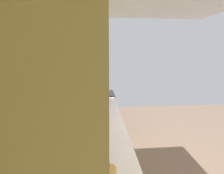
% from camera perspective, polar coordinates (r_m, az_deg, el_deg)
% --- Properties ---
extents(wall_back, '(4.32, 0.12, 2.70)m').
position_cam_1_polar(wall_back, '(1.94, -15.25, -2.79)').
color(wall_back, beige).
rests_on(wall_back, ground_plane).
extents(upper_cabinets, '(2.41, 0.32, 0.70)m').
position_cam_1_polar(upper_cabinets, '(1.50, -10.46, 15.22)').
color(upper_cabinets, '#DED377').
extents(oven_range, '(0.62, 0.65, 1.11)m').
position_cam_1_polar(oven_range, '(3.78, -4.13, -9.10)').
color(oven_range, black).
rests_on(oven_range, ground_plane).
extents(microwave, '(0.50, 0.33, 0.32)m').
position_cam_1_polar(microwave, '(2.84, -4.81, -3.34)').
color(microwave, '#B7BABF').
rests_on(microwave, counter_run).
extents(bowl, '(0.15, 0.15, 0.06)m').
position_cam_1_polar(bowl, '(1.33, -2.05, -28.84)').
color(bowl, gold).
rests_on(bowl, counter_run).
extents(kettle, '(0.15, 0.11, 0.16)m').
position_cam_1_polar(kettle, '(2.39, -3.46, -8.55)').
color(kettle, black).
rests_on(kettle, counter_run).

